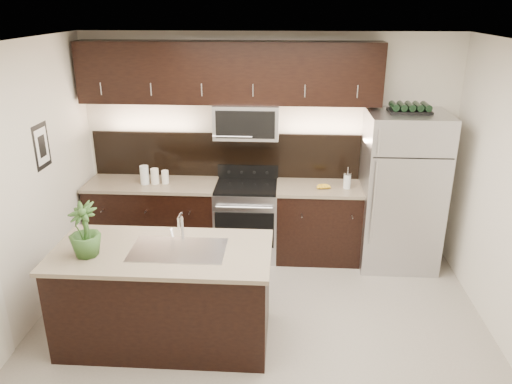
% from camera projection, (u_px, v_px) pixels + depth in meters
% --- Properties ---
extents(ground, '(4.50, 4.50, 0.00)m').
position_uv_depth(ground, '(259.00, 337.00, 4.78)').
color(ground, gray).
rests_on(ground, ground).
extents(room_walls, '(4.52, 4.02, 2.71)m').
position_uv_depth(room_walls, '(245.00, 171.00, 4.15)').
color(room_walls, beige).
rests_on(room_walls, ground).
extents(counter_run, '(3.51, 0.65, 0.94)m').
position_uv_depth(counter_run, '(230.00, 219.00, 6.22)').
color(counter_run, black).
rests_on(counter_run, ground).
extents(upper_fixtures, '(3.49, 0.40, 1.66)m').
position_uv_depth(upper_fixtures, '(231.00, 82.00, 5.75)').
color(upper_fixtures, black).
rests_on(upper_fixtures, counter_run).
extents(island, '(1.96, 0.96, 0.94)m').
position_uv_depth(island, '(165.00, 295.00, 4.62)').
color(island, black).
rests_on(island, ground).
extents(sink_faucet, '(0.84, 0.50, 0.28)m').
position_uv_depth(sink_faucet, '(178.00, 248.00, 4.45)').
color(sink_faucet, silver).
rests_on(sink_faucet, island).
extents(refrigerator, '(0.90, 0.81, 1.86)m').
position_uv_depth(refrigerator, '(401.00, 190.00, 5.88)').
color(refrigerator, '#B2B2B7').
rests_on(refrigerator, ground).
extents(wine_rack, '(0.46, 0.28, 0.11)m').
position_uv_depth(wine_rack, '(410.00, 108.00, 5.53)').
color(wine_rack, black).
rests_on(wine_rack, refrigerator).
extents(plant, '(0.35, 0.35, 0.49)m').
position_uv_depth(plant, '(84.00, 230.00, 4.27)').
color(plant, '#2B4E1F').
rests_on(plant, island).
extents(canisters, '(0.34, 0.13, 0.23)m').
position_uv_depth(canisters, '(152.00, 176.00, 6.03)').
color(canisters, silver).
rests_on(canisters, counter_run).
extents(french_press, '(0.09, 0.09, 0.26)m').
position_uv_depth(french_press, '(347.00, 181.00, 5.89)').
color(french_press, silver).
rests_on(french_press, counter_run).
extents(bananas, '(0.19, 0.16, 0.05)m').
position_uv_depth(bananas, '(319.00, 186.00, 5.90)').
color(bananas, gold).
rests_on(bananas, counter_run).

